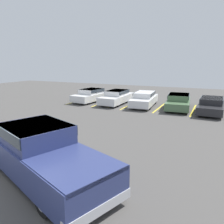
% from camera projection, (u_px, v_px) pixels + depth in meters
% --- Properties ---
extents(ground_plane, '(60.00, 60.00, 0.00)m').
position_uv_depth(ground_plane, '(17.00, 171.00, 7.87)').
color(ground_plane, '#4C4947').
extents(stall_stripe_a, '(0.12, 4.87, 0.01)m').
position_uv_depth(stall_stripe_a, '(80.00, 100.00, 22.35)').
color(stall_stripe_a, yellow).
rests_on(stall_stripe_a, ground_plane).
extents(stall_stripe_b, '(0.12, 4.87, 0.01)m').
position_uv_depth(stall_stripe_b, '(104.00, 102.00, 21.22)').
color(stall_stripe_b, yellow).
rests_on(stall_stripe_b, ground_plane).
extents(stall_stripe_c, '(0.12, 4.87, 0.01)m').
position_uv_depth(stall_stripe_c, '(130.00, 105.00, 20.08)').
color(stall_stripe_c, yellow).
rests_on(stall_stripe_c, ground_plane).
extents(stall_stripe_d, '(0.12, 4.87, 0.01)m').
position_uv_depth(stall_stripe_d, '(160.00, 107.00, 18.94)').
color(stall_stripe_d, yellow).
rests_on(stall_stripe_d, ground_plane).
extents(stall_stripe_e, '(0.12, 4.87, 0.01)m').
position_uv_depth(stall_stripe_e, '(193.00, 110.00, 17.80)').
color(stall_stripe_e, yellow).
rests_on(stall_stripe_e, ground_plane).
extents(pickup_truck, '(6.38, 4.03, 1.80)m').
position_uv_depth(pickup_truck, '(42.00, 153.00, 7.23)').
color(pickup_truck, navy).
rests_on(pickup_truck, ground_plane).
extents(parked_sedan_a, '(2.25, 4.51, 1.25)m').
position_uv_depth(parked_sedan_a, '(91.00, 95.00, 21.65)').
color(parked_sedan_a, silver).
rests_on(parked_sedan_a, ground_plane).
extents(parked_sedan_b, '(1.73, 4.71, 1.26)m').
position_uv_depth(parked_sedan_b, '(117.00, 97.00, 20.50)').
color(parked_sedan_b, silver).
rests_on(parked_sedan_b, ground_plane).
extents(parked_sedan_c, '(2.09, 4.78, 1.24)m').
position_uv_depth(parked_sedan_c, '(144.00, 99.00, 19.42)').
color(parked_sedan_c, silver).
rests_on(parked_sedan_c, ground_plane).
extents(parked_sedan_d, '(2.19, 4.73, 1.22)m').
position_uv_depth(parked_sedan_d, '(179.00, 101.00, 18.29)').
color(parked_sedan_d, '#4C6B47').
rests_on(parked_sedan_d, ground_plane).
extents(parked_sedan_e, '(1.88, 4.85, 1.15)m').
position_uv_depth(parked_sedan_e, '(211.00, 104.00, 16.93)').
color(parked_sedan_e, '#232326').
rests_on(parked_sedan_e, ground_plane).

